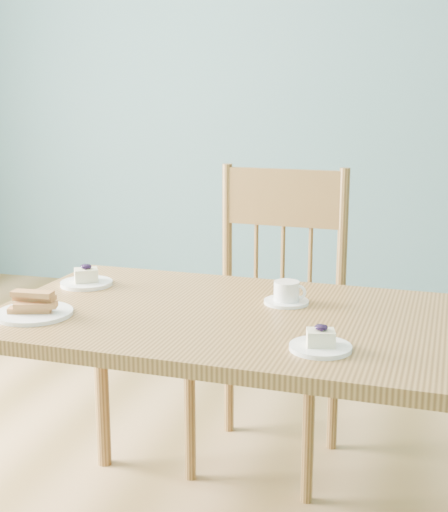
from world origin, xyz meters
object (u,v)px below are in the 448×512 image
(cheesecake_plate_near, at_px, (321,343))
(coffee_cup, at_px, (287,294))
(cheesecake_plate_far, at_px, (86,280))
(biscotti_plate, at_px, (34,308))
(dining_table, at_px, (243,339))
(dining_chair, at_px, (270,316))

(cheesecake_plate_near, height_order, coffee_cup, coffee_cup)
(coffee_cup, bearing_deg, cheesecake_plate_far, -178.08)
(cheesecake_plate_near, xyz_separation_m, biscotti_plate, (-0.73, 0.05, 0.00))
(cheesecake_plate_near, relative_size, coffee_cup, 1.14)
(coffee_cup, distance_m, biscotti_plate, 0.65)
(dining_table, relative_size, dining_chair, 1.30)
(cheesecake_plate_far, bearing_deg, dining_table, -15.94)
(dining_table, distance_m, cheesecake_plate_near, 0.31)
(biscotti_plate, bearing_deg, coffee_cup, 25.30)
(dining_chair, relative_size, coffee_cup, 8.23)
(dining_table, distance_m, biscotti_plate, 0.53)
(dining_table, height_order, cheesecake_plate_near, cheesecake_plate_near)
(coffee_cup, bearing_deg, biscotti_plate, -150.68)
(dining_table, height_order, dining_chair, dining_chair)
(dining_chair, height_order, coffee_cup, dining_chair)
(cheesecake_plate_near, bearing_deg, dining_chair, 110.30)
(cheesecake_plate_near, xyz_separation_m, cheesecake_plate_far, (-0.73, 0.35, 0.00))
(dining_table, bearing_deg, dining_chair, 97.02)
(dining_chair, height_order, cheesecake_plate_near, dining_chair)
(coffee_cup, height_order, biscotti_plate, biscotti_plate)
(dining_table, distance_m, cheesecake_plate_far, 0.54)
(dining_table, height_order, biscotti_plate, biscotti_plate)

